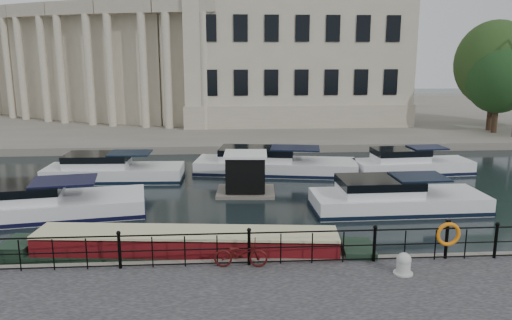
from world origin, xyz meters
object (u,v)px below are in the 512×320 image
at_px(bicycle, 241,254).
at_px(mooring_bollard, 404,264).
at_px(narrowboat, 187,254).
at_px(life_ring_post, 448,235).
at_px(harbour_hut, 246,175).

height_order(bicycle, mooring_bollard, bicycle).
bearing_deg(narrowboat, life_ring_post, -3.58).
xyz_separation_m(mooring_bollard, harbour_hut, (-4.27, 10.99, 0.09)).
bearing_deg(bicycle, narrowboat, 52.77).
bearing_deg(mooring_bollard, bicycle, 170.60).
relative_size(bicycle, narrowboat, 0.13).
height_order(mooring_bollard, narrowboat, mooring_bollard).
height_order(mooring_bollard, life_ring_post, life_ring_post).
distance_m(narrowboat, harbour_hut, 8.97).
distance_m(mooring_bollard, harbour_hut, 11.79).
distance_m(mooring_bollard, narrowboat, 7.10).
xyz_separation_m(narrowboat, harbour_hut, (2.41, 8.62, 0.59)).
height_order(bicycle, narrowboat, bicycle).
xyz_separation_m(bicycle, mooring_bollard, (4.89, -0.81, -0.13)).
xyz_separation_m(bicycle, life_ring_post, (6.66, 0.17, 0.39)).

